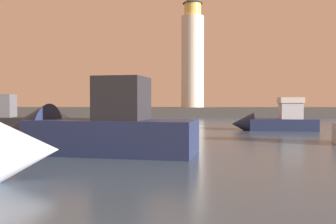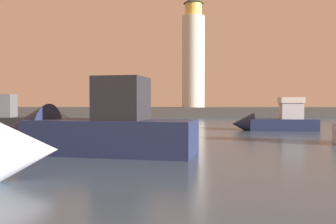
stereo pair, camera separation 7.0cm
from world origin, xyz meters
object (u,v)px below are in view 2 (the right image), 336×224
lighthouse (193,55)px  motorboat_3 (273,121)px  motorboat_1 (83,130)px  motorboat_4 (23,122)px

lighthouse → motorboat_3: (5.15, -28.48, -8.67)m
motorboat_1 → motorboat_3: size_ratio=1.43×
lighthouse → motorboat_4: lighthouse is taller
motorboat_1 → motorboat_4: bearing=124.7°
lighthouse → motorboat_3: lighthouse is taller
lighthouse → motorboat_4: 35.83m
motorboat_3 → motorboat_4: bearing=-168.5°
motorboat_1 → motorboat_4: (-6.74, 9.74, -0.14)m
motorboat_3 → lighthouse: bearing=100.3°
lighthouse → motorboat_1: 43.25m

